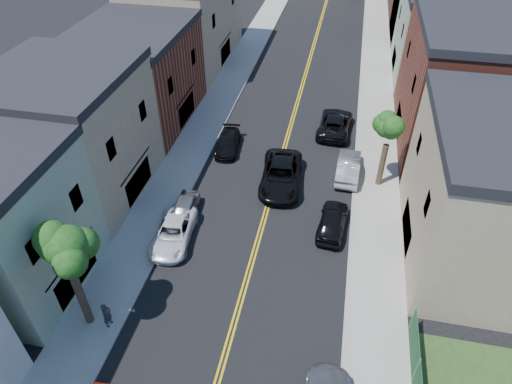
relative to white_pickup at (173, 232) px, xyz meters
The scene contains 20 objects.
sidewalk_left 19.10m from the white_pickup, 97.22° to the left, with size 3.20×100.00×0.15m, color gray.
sidewalk_right 23.21m from the white_pickup, 54.72° to the left, with size 3.20×100.00×0.15m, color gray.
curb_left 18.96m from the white_pickup, 91.97° to the left, with size 0.30×100.00×0.15m, color gray.
curb_right 22.25m from the white_pickup, 58.41° to the left, with size 0.30×100.00×0.15m, color gray.
bldg_left_tan_near 10.10m from the white_pickup, 155.13° to the left, with size 9.00×10.00×9.00m, color #998466.
bldg_left_brick 17.50m from the white_pickup, 119.64° to the left, with size 9.00×12.00×8.00m, color brown.
bldg_left_tan_far 30.43m from the white_pickup, 106.37° to the left, with size 9.00×16.00×9.50m, color #998466.
bldg_right_tan 20.08m from the white_pickup, ahead, with size 9.00×12.00×9.00m, color #998466.
bldg_right_brick 26.18m from the white_pickup, 40.98° to the left, with size 9.00×14.00×10.00m, color brown.
bldg_right_palegrn 36.74m from the white_pickup, 57.78° to the left, with size 9.00×12.00×8.50m, color gray.
tree_left_mid 9.48m from the white_pickup, 108.63° to the right, with size 5.20×5.20×9.29m.
tree_right_far 16.90m from the white_pickup, 33.69° to the left, with size 4.40×4.40×8.03m.
white_pickup is the anchor object (origin of this frame).
grey_car_left 2.23m from the white_pickup, 90.00° to the left, with size 1.65×4.10×1.40m, color #57585E.
black_car_left 11.38m from the white_pickup, 85.95° to the left, with size 1.81×4.45×1.29m, color black.
black_car_right 10.76m from the white_pickup, 17.46° to the left, with size 1.83×4.54×1.55m, color black.
silver_car_right 14.68m from the white_pickup, 41.48° to the left, with size 1.72×4.94×1.63m, color #9C9EA3.
dark_car_right_far 18.82m from the white_pickup, 59.66° to the left, with size 2.71×5.87×1.63m, color black.
black_suv_lane 9.59m from the white_pickup, 51.28° to the left, with size 2.97×6.44×1.79m, color black.
pedestrian_left 7.19m from the white_pickup, 99.62° to the right, with size 0.61×0.40×1.69m, color #292830.
Camera 1 is at (4.23, 1.24, 21.59)m, focal length 31.56 mm.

